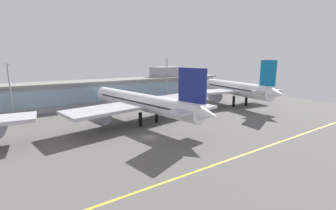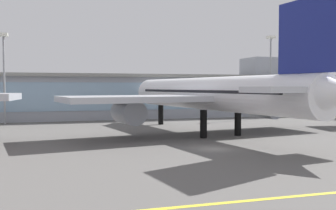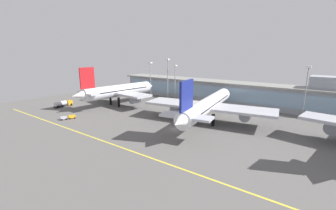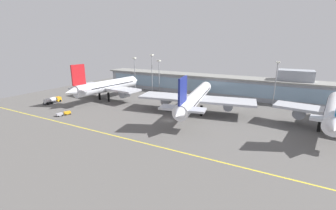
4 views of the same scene
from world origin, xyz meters
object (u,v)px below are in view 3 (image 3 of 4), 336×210
at_px(fuel_tanker_truck, 64,103).
at_px(apron_light_mast_far_east, 307,84).
at_px(airliner_near_right, 208,105).
at_px(apron_light_mast_east, 150,74).
at_px(apron_light_mast_centre, 175,76).
at_px(apron_light_mast_west, 168,73).
at_px(baggage_tug_near, 68,117).
at_px(airliner_near_left, 119,91).

relative_size(fuel_tanker_truck, apron_light_mast_far_east, 0.43).
distance_m(airliner_near_right, apron_light_mast_east, 59.28).
bearing_deg(airliner_near_right, fuel_tanker_truck, 95.29).
height_order(apron_light_mast_centre, apron_light_mast_east, apron_light_mast_east).
height_order(apron_light_mast_west, apron_light_mast_far_east, apron_light_mast_west).
bearing_deg(airliner_near_right, apron_light_mast_centre, 40.91).
bearing_deg(fuel_tanker_truck, apron_light_mast_east, -21.35).
xyz_separation_m(airliner_near_right, apron_light_mast_centre, (-35.51, 29.05, 6.42)).
relative_size(apron_light_mast_west, apron_light_mast_far_east, 1.08).
xyz_separation_m(airliner_near_right, apron_light_mast_west, (-39.90, 27.94, 8.29)).
relative_size(fuel_tanker_truck, apron_light_mast_west, 0.40).
xyz_separation_m(baggage_tug_near, apron_light_mast_east, (-5.15, 56.93, 13.07)).
bearing_deg(airliner_near_right, apron_light_mast_east, 52.74).
relative_size(airliner_near_right, apron_light_mast_centre, 3.01).
bearing_deg(apron_light_mast_west, airliner_near_right, -35.01).
bearing_deg(baggage_tug_near, apron_light_mast_west, 12.32).
relative_size(fuel_tanker_truck, baggage_tug_near, 1.57).
height_order(airliner_near_right, fuel_tanker_truck, airliner_near_right).
height_order(baggage_tug_near, apron_light_mast_east, apron_light_mast_east).
xyz_separation_m(airliner_near_left, baggage_tug_near, (3.05, -29.85, -6.49)).
xyz_separation_m(fuel_tanker_truck, apron_light_mast_west, (29.90, 46.77, 13.55)).
relative_size(airliner_near_right, apron_light_mast_west, 2.57).
bearing_deg(apron_light_mast_far_east, apron_light_mast_east, -179.31).
height_order(airliner_near_right, apron_light_mast_west, apron_light_mast_west).
bearing_deg(apron_light_mast_west, apron_light_mast_centre, 14.15).
height_order(airliner_near_right, apron_light_mast_centre, apron_light_mast_centre).
relative_size(baggage_tug_near, apron_light_mast_east, 0.28).
bearing_deg(airliner_near_left, baggage_tug_near, -168.44).
relative_size(airliner_near_left, baggage_tug_near, 8.37).
distance_m(airliner_near_left, baggage_tug_near, 30.70).
height_order(baggage_tug_near, apron_light_mast_west, apron_light_mast_west).
bearing_deg(apron_light_mast_east, apron_light_mast_centre, 6.54).
xyz_separation_m(baggage_tug_near, apron_light_mast_west, (7.19, 57.74, 14.27)).
height_order(apron_light_mast_west, apron_light_mast_east, apron_light_mast_west).
bearing_deg(apron_light_mast_east, airliner_near_right, -27.45).
relative_size(baggage_tug_near, apron_light_mast_far_east, 0.27).
relative_size(airliner_near_right, apron_light_mast_east, 2.83).
height_order(baggage_tug_near, apron_light_mast_far_east, apron_light_mast_far_east).
distance_m(baggage_tug_near, apron_light_mast_centre, 61.24).
bearing_deg(airliner_near_left, apron_light_mast_far_east, -64.70).
bearing_deg(baggage_tug_near, airliner_near_left, 25.26).
height_order(apron_light_mast_centre, apron_light_mast_far_east, apron_light_mast_far_east).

